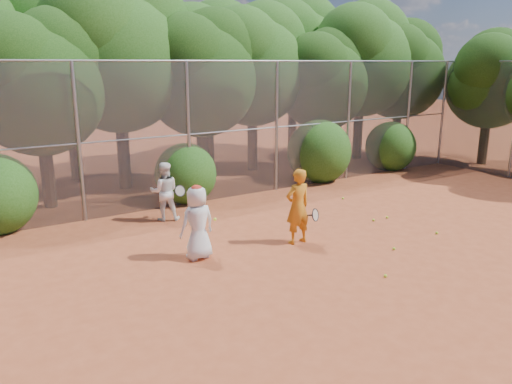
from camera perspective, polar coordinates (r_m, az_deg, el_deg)
ground at (r=10.43m, az=12.24°, el=-8.04°), size 80.00×80.00×0.00m
fence_back at (r=14.56m, az=-4.54°, el=7.04°), size 20.05×0.09×4.03m
tree_2 at (r=14.78m, az=-23.56°, el=11.98°), size 3.99×3.47×5.47m
tree_3 at (r=16.36m, az=-15.49°, el=15.63°), size 4.89×4.26×6.70m
tree_4 at (r=16.73m, az=-6.30°, el=13.83°), size 4.19×3.64×5.73m
tree_5 at (r=18.66m, az=-0.34°, el=14.88°), size 4.51×3.92×6.17m
tree_6 at (r=19.33m, az=7.73°, el=13.02°), size 3.86×3.36×5.29m
tree_7 at (r=21.47m, az=12.04°, el=15.15°), size 4.77×4.14×6.53m
tree_8 at (r=22.70m, az=16.24°, el=13.68°), size 4.25×3.70×5.82m
tree_10 at (r=18.23m, az=-20.81°, el=15.80°), size 5.15×4.48×7.06m
tree_11 at (r=19.56m, az=-5.50°, el=15.14°), size 4.64×4.03×6.35m
tree_12 at (r=22.48m, az=4.40°, el=15.97°), size 5.02×4.37×6.88m
tree_13 at (r=21.82m, az=25.30°, el=11.96°), size 3.86×3.36×5.29m
bush_1 at (r=14.64m, az=-8.05°, el=2.40°), size 1.80×1.80×1.80m
bush_2 at (r=17.24m, az=7.24°, el=4.94°), size 2.20×2.20×2.20m
bush_3 at (r=19.66m, az=15.13°, el=5.30°), size 1.90×1.90×1.90m
player_yellow at (r=11.12m, az=4.80°, el=-1.66°), size 0.82×0.51×1.71m
player_teen at (r=10.29m, az=-6.70°, el=-3.48°), size 0.79×0.55×1.57m
player_white at (r=12.95m, az=-10.42°, el=0.06°), size 0.90×0.80×1.52m
ball_0 at (r=12.62m, az=19.96°, el=-4.42°), size 0.07×0.07×0.07m
ball_1 at (r=13.17m, az=13.28°, el=-3.14°), size 0.07×0.07×0.07m
ball_2 at (r=11.30m, az=15.49°, el=-6.26°), size 0.07×0.07×0.07m
ball_3 at (r=13.49m, az=14.76°, el=-2.81°), size 0.07×0.07×0.07m
ball_4 at (r=9.89m, az=14.57°, el=-9.27°), size 0.07×0.07×0.07m
ball_5 at (r=15.07m, az=9.92°, el=-0.71°), size 0.07×0.07×0.07m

